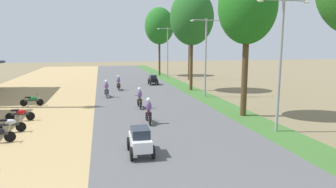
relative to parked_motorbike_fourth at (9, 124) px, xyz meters
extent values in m
cylinder|color=black|center=(0.52, -1.87, -0.21)|extent=(0.56, 0.06, 0.56)
cylinder|color=#A5A8AD|center=(0.46, -1.87, 0.06)|extent=(0.26, 0.05, 0.68)
cylinder|color=black|center=(0.40, -1.87, 0.43)|extent=(0.04, 0.54, 0.04)
cylinder|color=black|center=(0.59, 0.00, -0.21)|extent=(0.56, 0.06, 0.56)
cube|color=#333338|center=(-0.03, 0.00, -0.03)|extent=(1.12, 0.12, 0.12)
ellipsoid|color=silver|center=(0.05, 0.00, 0.11)|extent=(0.64, 0.28, 0.32)
cube|color=black|center=(-0.31, 0.00, 0.23)|extent=(0.44, 0.20, 0.10)
cylinder|color=#A5A8AD|center=(0.53, 0.00, 0.06)|extent=(0.26, 0.05, 0.68)
cylinder|color=black|center=(0.47, 0.00, 0.43)|extent=(0.04, 0.54, 0.04)
cylinder|color=black|center=(0.53, 2.68, -0.21)|extent=(0.56, 0.06, 0.56)
cylinder|color=black|center=(-0.71, 2.68, -0.21)|extent=(0.56, 0.06, 0.56)
cube|color=#333338|center=(-0.09, 2.68, -0.03)|extent=(1.12, 0.12, 0.12)
ellipsoid|color=red|center=(-0.01, 2.68, 0.11)|extent=(0.64, 0.28, 0.32)
cube|color=black|center=(-0.37, 2.68, 0.23)|extent=(0.44, 0.20, 0.10)
cylinder|color=#A5A8AD|center=(0.47, 2.68, 0.06)|extent=(0.26, 0.05, 0.68)
cylinder|color=black|center=(0.41, 2.68, 0.43)|extent=(0.04, 0.54, 0.04)
cylinder|color=black|center=(0.21, 7.74, -0.21)|extent=(0.56, 0.06, 0.56)
cylinder|color=black|center=(-1.03, 7.74, -0.21)|extent=(0.56, 0.06, 0.56)
cube|color=#333338|center=(-0.41, 7.74, -0.03)|extent=(1.12, 0.12, 0.12)
ellipsoid|color=#14722D|center=(-0.33, 7.74, 0.11)|extent=(0.64, 0.28, 0.32)
cube|color=black|center=(-0.69, 7.74, 0.23)|extent=(0.44, 0.20, 0.10)
cylinder|color=#A5A8AD|center=(0.15, 7.74, 0.06)|extent=(0.26, 0.05, 0.68)
cylinder|color=black|center=(0.09, 7.74, 0.43)|extent=(0.04, 0.54, 0.04)
cylinder|color=#4C351E|center=(14.82, 0.89, 2.54)|extent=(0.42, 0.42, 6.07)
ellipsoid|color=#1E661A|center=(14.82, 0.89, 6.96)|extent=(3.91, 3.91, 5.01)
cylinder|color=#4C351E|center=(14.82, 13.30, 2.61)|extent=(0.33, 0.33, 6.20)
ellipsoid|color=#225E21|center=(14.82, 13.30, 7.31)|extent=(4.68, 4.68, 5.84)
cylinder|color=#4C351E|center=(14.63, 30.38, 2.69)|extent=(0.32, 0.32, 6.37)
ellipsoid|color=#20661F|center=(14.63, 30.38, 7.50)|extent=(4.71, 4.71, 5.90)
cylinder|color=gray|center=(14.87, -3.12, 3.22)|extent=(0.16, 0.16, 7.42)
cylinder|color=gray|center=(14.17, -3.12, 6.78)|extent=(1.40, 0.08, 0.08)
ellipsoid|color=silver|center=(13.47, -3.12, 6.71)|extent=(0.36, 0.20, 0.14)
cylinder|color=gray|center=(15.57, -3.12, 6.78)|extent=(1.40, 0.08, 0.08)
ellipsoid|color=silver|center=(16.27, -3.12, 6.71)|extent=(0.36, 0.20, 0.14)
cylinder|color=gray|center=(14.87, 8.93, 3.18)|extent=(0.16, 0.16, 7.34)
cylinder|color=gray|center=(14.17, 8.93, 6.69)|extent=(1.40, 0.08, 0.08)
ellipsoid|color=silver|center=(13.47, 8.93, 6.62)|extent=(0.36, 0.20, 0.14)
cylinder|color=gray|center=(15.57, 8.93, 6.69)|extent=(1.40, 0.08, 0.08)
ellipsoid|color=silver|center=(16.27, 8.93, 6.62)|extent=(0.36, 0.20, 0.14)
cylinder|color=gray|center=(14.87, 25.31, 3.24)|extent=(0.16, 0.16, 7.46)
cylinder|color=gray|center=(14.17, 25.31, 6.82)|extent=(1.40, 0.08, 0.08)
ellipsoid|color=silver|center=(13.47, 25.31, 6.75)|extent=(0.36, 0.20, 0.14)
cylinder|color=gray|center=(15.57, 25.31, 6.82)|extent=(1.40, 0.08, 0.08)
ellipsoid|color=silver|center=(16.27, 25.31, 6.75)|extent=(0.36, 0.20, 0.14)
cylinder|color=brown|center=(17.49, 23.10, 4.26)|extent=(0.20, 0.20, 9.62)
cube|color=#473323|center=(17.49, 23.10, 8.57)|extent=(1.80, 0.10, 0.10)
cube|color=silver|center=(6.76, -5.08, 0.11)|extent=(0.84, 1.95, 0.50)
cube|color=#232B38|center=(6.76, -5.13, 0.56)|extent=(0.77, 1.10, 0.40)
cylinder|color=black|center=(6.29, -4.38, -0.17)|extent=(0.10, 0.60, 0.60)
cylinder|color=black|center=(7.23, -4.38, -0.17)|extent=(0.10, 0.60, 0.60)
cylinder|color=black|center=(6.29, -5.78, -0.17)|extent=(0.10, 0.60, 0.60)
cylinder|color=black|center=(7.23, -5.78, -0.17)|extent=(0.10, 0.60, 0.60)
cube|color=black|center=(11.50, 18.66, 0.11)|extent=(0.84, 1.95, 0.50)
cube|color=#232B38|center=(11.50, 18.71, 0.56)|extent=(0.77, 1.10, 0.40)
cylinder|color=black|center=(11.97, 17.96, -0.17)|extent=(0.10, 0.60, 0.60)
cylinder|color=black|center=(11.03, 17.96, -0.17)|extent=(0.10, 0.60, 0.60)
cylinder|color=black|center=(11.97, 19.36, -0.17)|extent=(0.10, 0.60, 0.60)
cylinder|color=black|center=(11.03, 19.36, -0.17)|extent=(0.10, 0.60, 0.60)
cylinder|color=black|center=(7.97, 0.86, -0.19)|extent=(0.06, 0.56, 0.56)
cylinder|color=black|center=(7.97, -0.38, -0.19)|extent=(0.06, 0.56, 0.56)
cube|color=#333338|center=(7.97, 0.24, -0.01)|extent=(0.12, 1.12, 0.12)
ellipsoid|color=red|center=(7.97, 0.32, 0.13)|extent=(0.28, 0.64, 0.32)
cube|color=black|center=(7.97, -0.04, 0.25)|extent=(0.20, 0.44, 0.10)
cylinder|color=#A5A8AD|center=(7.97, 0.80, 0.08)|extent=(0.05, 0.26, 0.68)
cylinder|color=black|center=(7.97, 0.74, 0.45)|extent=(0.54, 0.04, 0.04)
ellipsoid|color=#724C8C|center=(7.97, 0.04, 0.65)|extent=(0.36, 0.28, 0.64)
sphere|color=white|center=(7.97, 0.08, 1.05)|extent=(0.28, 0.28, 0.28)
cylinder|color=#2D2D38|center=(7.83, 0.14, 0.01)|extent=(0.12, 0.12, 0.48)
cylinder|color=#2D2D38|center=(8.11, 0.14, 0.01)|extent=(0.12, 0.12, 0.48)
cylinder|color=black|center=(8.02, 5.57, -0.19)|extent=(0.06, 0.56, 0.56)
cylinder|color=black|center=(8.02, 4.33, -0.19)|extent=(0.06, 0.56, 0.56)
cube|color=#333338|center=(8.02, 4.95, -0.01)|extent=(0.12, 1.12, 0.12)
ellipsoid|color=orange|center=(8.02, 5.03, 0.13)|extent=(0.28, 0.64, 0.32)
cube|color=black|center=(8.02, 4.67, 0.25)|extent=(0.20, 0.44, 0.10)
cylinder|color=#A5A8AD|center=(8.02, 5.51, 0.08)|extent=(0.05, 0.26, 0.68)
cylinder|color=black|center=(8.02, 5.45, 0.45)|extent=(0.54, 0.04, 0.04)
ellipsoid|color=#724C8C|center=(8.02, 4.75, 0.65)|extent=(0.36, 0.28, 0.64)
sphere|color=white|center=(8.02, 4.79, 1.05)|extent=(0.28, 0.28, 0.28)
cylinder|color=#2D2D38|center=(7.88, 4.85, 0.01)|extent=(0.12, 0.12, 0.48)
cylinder|color=#2D2D38|center=(8.16, 4.85, 0.01)|extent=(0.12, 0.12, 0.48)
cylinder|color=black|center=(5.61, 11.27, -0.19)|extent=(0.06, 0.56, 0.56)
cylinder|color=black|center=(5.61, 10.03, -0.19)|extent=(0.06, 0.56, 0.56)
cube|color=#333338|center=(5.61, 10.65, -0.01)|extent=(0.12, 1.12, 0.12)
ellipsoid|color=silver|center=(5.61, 10.73, 0.13)|extent=(0.28, 0.64, 0.32)
cube|color=black|center=(5.61, 10.37, 0.25)|extent=(0.20, 0.44, 0.10)
cylinder|color=#A5A8AD|center=(5.61, 11.21, 0.08)|extent=(0.05, 0.26, 0.68)
cylinder|color=black|center=(5.61, 11.15, 0.45)|extent=(0.54, 0.04, 0.04)
ellipsoid|color=#724C8C|center=(5.61, 10.45, 0.65)|extent=(0.36, 0.28, 0.64)
sphere|color=white|center=(5.61, 10.49, 1.05)|extent=(0.28, 0.28, 0.28)
cylinder|color=#2D2D38|center=(5.47, 10.55, 0.01)|extent=(0.12, 0.12, 0.48)
cylinder|color=#2D2D38|center=(5.75, 10.55, 0.01)|extent=(0.12, 0.12, 0.48)
cylinder|color=black|center=(7.00, 15.58, -0.19)|extent=(0.06, 0.56, 0.56)
cylinder|color=black|center=(7.00, 14.34, -0.19)|extent=(0.06, 0.56, 0.56)
cube|color=#333338|center=(7.00, 14.96, -0.01)|extent=(0.12, 1.12, 0.12)
ellipsoid|color=orange|center=(7.00, 15.04, 0.13)|extent=(0.28, 0.64, 0.32)
cube|color=black|center=(7.00, 14.68, 0.25)|extent=(0.20, 0.44, 0.10)
cylinder|color=#A5A8AD|center=(7.00, 15.52, 0.08)|extent=(0.05, 0.26, 0.68)
cylinder|color=black|center=(7.00, 15.46, 0.45)|extent=(0.54, 0.04, 0.04)
ellipsoid|color=#724C8C|center=(7.00, 14.76, 0.65)|extent=(0.36, 0.28, 0.64)
sphere|color=white|center=(7.00, 14.80, 1.05)|extent=(0.28, 0.28, 0.28)
cylinder|color=#2D2D38|center=(6.86, 14.86, 0.01)|extent=(0.12, 0.12, 0.48)
cylinder|color=#2D2D38|center=(7.14, 14.86, 0.01)|extent=(0.12, 0.12, 0.48)
camera|label=1|loc=(5.15, -17.87, 4.37)|focal=31.80mm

